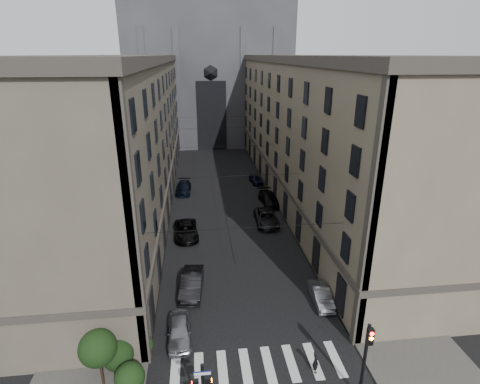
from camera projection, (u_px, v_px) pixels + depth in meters
name	position (u px, v px, depth m)	size (l,w,h in m)	color
sidewalk_left	(147.00, 199.00, 51.92)	(7.00, 80.00, 0.15)	#383533
sidewalk_right	(294.00, 193.00, 54.23)	(7.00, 80.00, 0.15)	#383533
zebra_crossing	(257.00, 366.00, 24.21)	(11.00, 3.20, 0.01)	beige
building_left	(118.00, 133.00, 48.38)	(13.60, 60.60, 18.85)	#4D473B
building_right	(319.00, 129.00, 51.34)	(13.60, 60.60, 18.85)	brown
gothic_tower	(208.00, 60.00, 83.24)	(35.00, 23.00, 58.00)	#2D2D33
traffic_light_right	(366.00, 354.00, 20.82)	(0.34, 0.50, 5.20)	black
shrub_cluster	(115.00, 356.00, 22.63)	(3.90, 4.40, 3.90)	black
tram_wires	(222.00, 147.00, 50.25)	(14.00, 60.00, 0.43)	black
car_left_near	(179.00, 331.00, 26.25)	(1.67, 4.14, 1.41)	slate
car_left_midnear	(192.00, 283.00, 31.50)	(1.73, 4.97, 1.64)	black
car_left_midfar	(186.00, 231.00, 41.11)	(2.49, 5.41, 1.50)	black
car_left_far	(184.00, 188.00, 54.32)	(2.08, 5.12, 1.49)	black
car_right_near	(321.00, 295.00, 30.23)	(1.35, 3.88, 1.28)	slate
car_right_midnear	(266.00, 218.00, 44.27)	(2.54, 5.50, 1.53)	black
car_right_midfar	(269.00, 199.00, 50.20)	(2.13, 5.25, 1.52)	black
car_right_far	(256.00, 179.00, 58.33)	(1.55, 3.86, 1.31)	black
pedestrian	(316.00, 362.00, 23.52)	(0.58, 0.38, 1.58)	black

